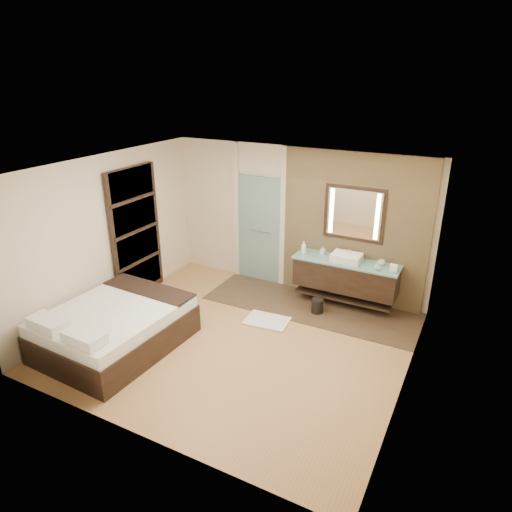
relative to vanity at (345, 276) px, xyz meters
The scene contains 15 objects.
floor 2.29m from the vanity, 119.83° to the right, with size 5.00×5.00×0.00m, color #A57D45.
tile_strip 0.83m from the vanity, 147.54° to the right, with size 3.80×1.30×0.01m, color #3B2E20.
stone_wall 0.82m from the vanity, 90.00° to the left, with size 2.60×0.08×2.70m, color tan.
vanity is the anchor object (origin of this frame).
mirror_unit 1.10m from the vanity, 90.00° to the left, with size 1.06×0.04×0.96m.
frosted_door 1.95m from the vanity, behind, with size 1.10×0.12×2.70m.
shoji_partition 3.82m from the vanity, 159.50° to the right, with size 0.06×1.20×2.40m.
bed 3.95m from the vanity, 132.71° to the right, with size 1.74×2.13×0.79m.
bath_mat 1.61m from the vanity, 129.31° to the right, with size 0.72×0.50×0.02m, color white.
waste_bin 0.74m from the vanity, 122.73° to the right, with size 0.21×0.21×0.26m, color black.
tissue_box 0.88m from the vanity, ahead, with size 0.12×0.12×0.10m, color white.
soap_bottle_a 0.88m from the vanity, behind, with size 0.09×0.09×0.24m, color white.
soap_bottle_b 0.60m from the vanity, behind, with size 0.07×0.07×0.16m, color #B2B2B2.
soap_bottle_c 0.68m from the vanity, 14.17° to the right, with size 0.11×0.11×0.14m, color #A4CECC.
cup 0.67m from the vanity, ahead, with size 0.11×0.11×0.09m, color white.
Camera 1 is at (3.07, -5.28, 3.93)m, focal length 32.00 mm.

